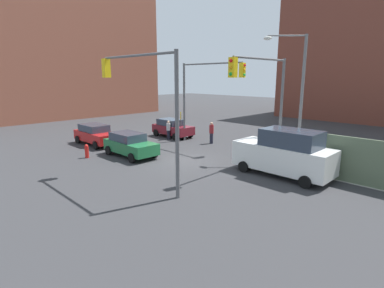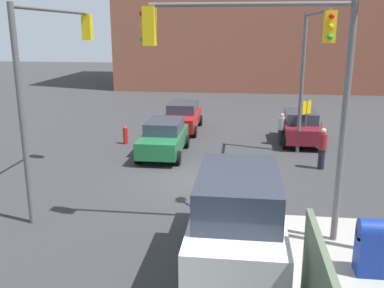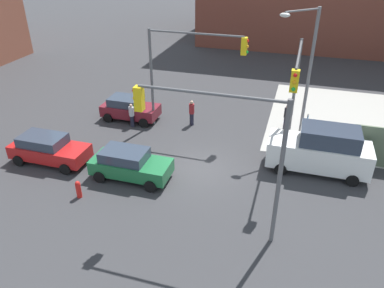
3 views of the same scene
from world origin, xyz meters
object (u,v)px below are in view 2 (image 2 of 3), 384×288
sedan_red (182,116)px  van_white_delivery (237,221)px  pedestrian_crossing (322,148)px  pedestrian_waiting (281,129)px  traffic_signal_se_corner (53,64)px  coupe_maroon (300,127)px  bicycle_at_crosswalk (322,135)px  sedan_green (164,137)px  mailbox_blue (371,245)px  fire_hydrant (126,135)px  traffic_signal_nw_corner (311,57)px  traffic_signal_ne_corner (265,74)px

sedan_red → van_white_delivery: 15.17m
pedestrian_crossing → pedestrian_waiting: pedestrian_crossing is taller
sedan_red → van_white_delivery: size_ratio=0.82×
traffic_signal_se_corner → coupe_maroon: (-8.61, 9.33, -3.82)m
bicycle_at_crosswalk → van_white_delivery: bearing=-17.7°
sedan_green → pedestrian_waiting: bearing=113.8°
van_white_delivery → pedestrian_waiting: size_ratio=3.27×
coupe_maroon → sedan_green: same height
mailbox_blue → sedan_green: size_ratio=0.34×
coupe_maroon → bicycle_at_crosswalk: (-0.36, 1.17, -0.50)m
sedan_red → bicycle_at_crosswalk: bearing=78.2°
traffic_signal_se_corner → fire_hydrant: bearing=177.6°
fire_hydrant → sedan_green: sedan_green is taller
pedestrian_crossing → bicycle_at_crosswalk: bearing=-107.5°
mailbox_blue → pedestrian_crossing: pedestrian_crossing is taller
coupe_maroon → sedan_green: bearing=-64.8°
van_white_delivery → pedestrian_crossing: van_white_delivery is taller
pedestrian_waiting → fire_hydrant: bearing=98.6°
traffic_signal_se_corner → sedan_red: (-10.58, 2.79, -3.82)m
van_white_delivery → mailbox_blue: bearing=92.4°
traffic_signal_nw_corner → sedan_green: (-1.21, -6.35, -3.83)m
coupe_maroon → bicycle_at_crosswalk: bearing=107.0°
van_white_delivery → coupe_maroon: bearing=166.7°
fire_hydrant → sedan_green: 2.92m
fire_hydrant → pedestrian_crossing: pedestrian_crossing is taller
coupe_maroon → van_white_delivery: size_ratio=0.73×
traffic_signal_nw_corner → traffic_signal_se_corner: bearing=-64.7°
traffic_signal_nw_corner → fire_hydrant: bearing=-108.5°
traffic_signal_ne_corner → coupe_maroon: (-10.95, 2.44, -3.79)m
traffic_signal_se_corner → mailbox_blue: size_ratio=4.55×
sedan_red → coupe_maroon: bearing=73.2°
pedestrian_crossing → traffic_signal_ne_corner: bearing=58.6°
mailbox_blue → sedan_green: 11.72m
bicycle_at_crosswalk → coupe_maroon: bearing=-73.0°
mailbox_blue → coupe_maroon: size_ratio=0.36×
traffic_signal_nw_corner → bicycle_at_crosswalk: (-4.71, 1.50, -4.33)m
mailbox_blue → sedan_red: (-14.62, -6.71, 0.08)m
traffic_signal_se_corner → pedestrian_waiting: (-7.96, 8.30, -3.81)m
traffic_signal_ne_corner → mailbox_blue: traffic_signal_ne_corner is taller
coupe_maroon → pedestrian_waiting: size_ratio=2.39×
traffic_signal_se_corner → coupe_maroon: traffic_signal_se_corner is taller
traffic_signal_nw_corner → pedestrian_crossing: 3.81m
fire_hydrant → bicycle_at_crosswalk: (-1.80, 10.20, -0.14)m
sedan_green → bicycle_at_crosswalk: (-3.50, 7.85, -0.50)m
traffic_signal_nw_corner → traffic_signal_ne_corner: same height
fire_hydrant → bicycle_at_crosswalk: size_ratio=0.54×
pedestrian_crossing → bicycle_at_crosswalk: pedestrian_crossing is taller
traffic_signal_se_corner → pedestrian_crossing: 11.20m
fire_hydrant → pedestrian_crossing: size_ratio=0.53×
traffic_signal_ne_corner → pedestrian_waiting: traffic_signal_ne_corner is taller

